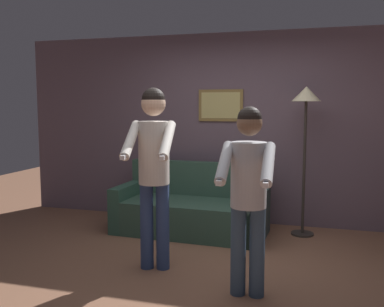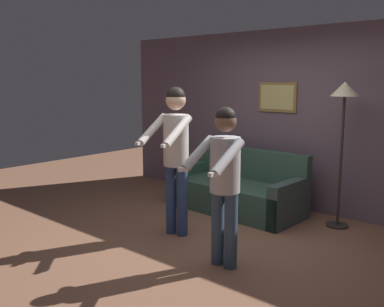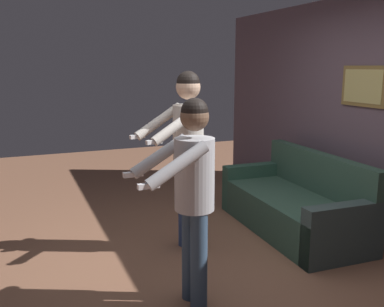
{
  "view_description": "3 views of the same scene",
  "coord_description": "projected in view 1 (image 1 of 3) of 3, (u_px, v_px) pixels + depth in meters",
  "views": [
    {
      "loc": [
        0.99,
        -3.85,
        1.62
      ],
      "look_at": [
        -0.05,
        -0.24,
        1.19
      ],
      "focal_mm": 40.0,
      "sensor_mm": 36.0,
      "label": 1
    },
    {
      "loc": [
        2.9,
        -3.67,
        1.86
      ],
      "look_at": [
        -0.02,
        -0.27,
        1.09
      ],
      "focal_mm": 40.0,
      "sensor_mm": 36.0,
      "label": 2
    },
    {
      "loc": [
        3.3,
        -1.55,
        1.84
      ],
      "look_at": [
        -0.08,
        -0.14,
        1.08
      ],
      "focal_mm": 40.0,
      "sensor_mm": 36.0,
      "label": 3
    }
  ],
  "objects": [
    {
      "name": "person_standing_left",
      "position": [
        154.0,
        160.0,
        4.13
      ],
      "size": [
        0.51,
        0.72,
        1.79
      ],
      "color": "navy",
      "rests_on": "ground_plane"
    },
    {
      "name": "person_standing_right",
      "position": [
        248.0,
        185.0,
        3.54
      ],
      "size": [
        0.45,
        0.65,
        1.61
      ],
      "color": "#364D67",
      "rests_on": "ground_plane"
    },
    {
      "name": "ground_plane",
      "position": [
        204.0,
        274.0,
        4.13
      ],
      "size": [
        12.0,
        12.0,
        0.0
      ],
      "primitive_type": "plane",
      "color": "#8B5D44"
    },
    {
      "name": "torchiere_lamp",
      "position": [
        306.0,
        110.0,
        5.2
      ],
      "size": [
        0.35,
        0.35,
        1.85
      ],
      "color": "#332D28",
      "rests_on": "ground_plane"
    },
    {
      "name": "back_wall_assembly",
      "position": [
        240.0,
        128.0,
        5.87
      ],
      "size": [
        6.4,
        0.09,
        2.6
      ],
      "color": "#695664",
      "rests_on": "ground_plane"
    },
    {
      "name": "couch",
      "position": [
        192.0,
        211.0,
        5.47
      ],
      "size": [
        1.93,
        0.93,
        0.87
      ],
      "color": "#345343",
      "rests_on": "ground_plane"
    }
  ]
}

